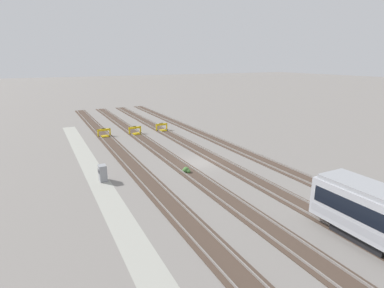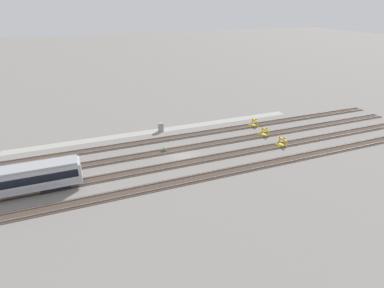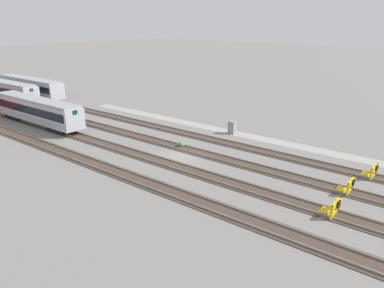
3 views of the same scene
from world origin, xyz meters
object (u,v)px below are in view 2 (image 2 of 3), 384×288
bumper_stop_nearest_track (254,123)px  weed_clump (164,150)px  bumper_stop_near_inner_track (264,132)px  electrical_cabinet (161,127)px  subway_car_front_row_right_inner (4,183)px  bumper_stop_middle_track (282,142)px

bumper_stop_nearest_track → weed_clump: 19.97m
bumper_stop_near_inner_track → electrical_cabinet: electrical_cabinet is taller
bumper_stop_nearest_track → weed_clump: (19.48, 4.38, -0.27)m
bumper_stop_nearest_track → bumper_stop_near_inner_track: same height
bumper_stop_nearest_track → electrical_cabinet: electrical_cabinet is taller
bumper_stop_nearest_track → electrical_cabinet: size_ratio=1.25×
electrical_cabinet → subway_car_front_row_right_inner: bearing=29.3°
bumper_stop_near_inner_track → electrical_cabinet: (17.06, -8.49, 0.29)m
bumper_stop_near_inner_track → weed_clump: size_ratio=2.18×
bumper_stop_near_inner_track → subway_car_front_row_right_inner: bearing=6.6°
bumper_stop_nearest_track → electrical_cabinet: (17.75, -3.79, 0.29)m
bumper_stop_near_inner_track → bumper_stop_middle_track: same height
weed_clump → bumper_stop_near_inner_track: bearing=179.0°
subway_car_front_row_right_inner → bumper_stop_near_inner_track: size_ratio=8.97×
weed_clump → bumper_stop_middle_track: bearing=165.4°
bumper_stop_near_inner_track → weed_clump: bearing=-1.0°
subway_car_front_row_right_inner → bumper_stop_nearest_track: 42.33m
subway_car_front_row_right_inner → bumper_stop_near_inner_track: bearing=-173.4°
electrical_cabinet → bumper_stop_middle_track: bearing=142.9°
bumper_stop_middle_track → electrical_cabinet: electrical_cabinet is taller
bumper_stop_nearest_track → weed_clump: size_ratio=2.18×
bumper_stop_nearest_track → bumper_stop_middle_track: bearing=87.8°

